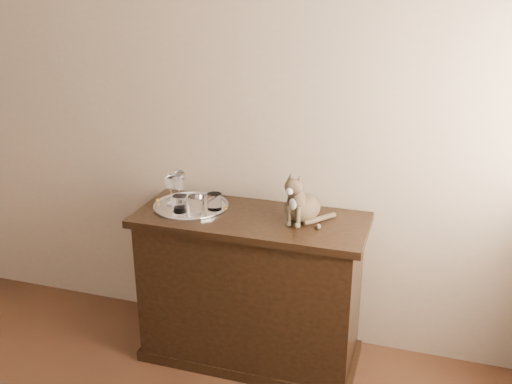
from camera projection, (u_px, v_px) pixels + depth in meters
The scene contains 10 objects.
wall_back at pixel (166, 101), 3.19m from camera, with size 4.00×0.10×2.70m, color tan.
sideboard at pixel (251, 289), 3.07m from camera, with size 1.20×0.50×0.85m, color black, non-canonical shape.
tray at pixel (191, 207), 3.03m from camera, with size 0.40×0.40×0.01m, color silver.
wine_glass_a at pixel (180, 185), 3.09m from camera, with size 0.07×0.07×0.17m, color white, non-canonical shape.
wine_glass_c at pixel (171, 189), 3.03m from camera, with size 0.07×0.07×0.17m, color silver, non-canonical shape.
wine_glass_d at pixel (179, 191), 3.00m from camera, with size 0.07×0.07×0.18m, color white, non-canonical shape.
tumbler_a at pixel (196, 205), 2.92m from camera, with size 0.09×0.09×0.10m, color silver.
tumbler_b at pixel (180, 204), 2.95m from camera, with size 0.08×0.08×0.09m, color white.
tumbler_c at pixel (214, 201), 2.98m from camera, with size 0.08×0.08×0.09m, color white.
cat at pixel (303, 195), 2.84m from camera, with size 0.27×0.25×0.27m, color brown, non-canonical shape.
Camera 1 is at (1.44, -0.62, 1.99)m, focal length 40.00 mm.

